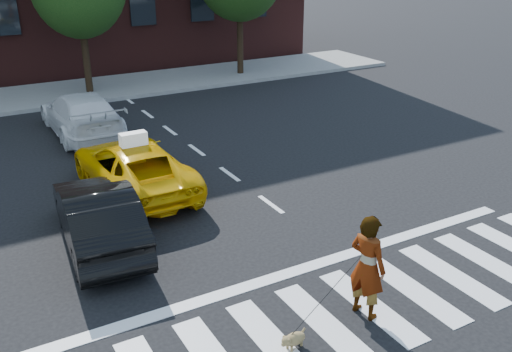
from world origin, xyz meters
The scene contains 10 objects.
ground centered at (0.00, 0.00, 0.00)m, with size 120.00×120.00×0.00m, color black.
crosswalk centered at (0.00, 0.00, 0.01)m, with size 13.00×2.40×0.01m, color silver.
stop_line centered at (0.00, 1.60, 0.01)m, with size 12.00×0.30×0.01m, color silver.
sidewalk_far centered at (0.00, 17.50, 0.07)m, with size 30.00×4.00×0.15m, color slate.
taxi centered at (-0.99, 6.82, 0.65)m, with size 2.15×4.66×1.29m, color #E0A504.
black_sedan centered at (-2.50, 4.52, 0.67)m, with size 1.41×4.04×1.33m, color black.
white_suv centered at (-1.00, 12.03, 0.69)m, with size 1.94×4.76×1.38m, color silver.
woman centered at (0.75, -0.10, 0.94)m, with size 0.68×0.45×1.88m, color #999999.
dog centered at (-0.80, -0.26, 0.17)m, with size 0.52×0.27×0.30m.
taxi_sign centered at (-0.99, 6.62, 1.45)m, with size 0.65×0.28×0.32m, color white.
Camera 1 is at (-4.86, -6.26, 5.97)m, focal length 40.00 mm.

